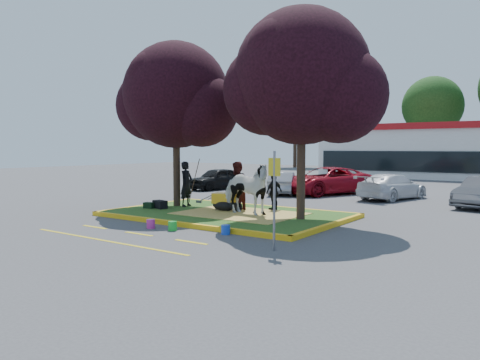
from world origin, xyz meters
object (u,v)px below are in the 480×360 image
Objects in this scene: sign_post at (274,190)px; bucket_pink at (151,224)px; car_black at (217,179)px; cow at (245,189)px; wheelbarrow at (227,199)px; car_silver at (282,183)px; calf at (224,205)px; bucket_green at (173,226)px; bucket_blue at (226,230)px; handler at (186,184)px.

sign_post is 8.64× the size of bucket_pink.
car_black is (-11.34, 12.16, -0.84)m from sign_post.
car_black is (-7.91, 8.44, -0.40)m from cow.
car_silver reaches higher than wheelbarrow.
wheelbarrow is 0.46× the size of car_black.
cow reaches higher than car_black.
calf is 0.26× the size of car_black.
cow is 2.18× the size of calf.
car_silver is (4.55, -0.08, -0.05)m from car_black.
wheelbarrow is (-1.14, 0.45, -0.45)m from cow.
car_silver is (-2.91, 11.52, 0.45)m from bucket_green.
sign_post is 4.92m from bucket_pink.
bucket_pink is at bearing 161.18° from cow.
bucket_pink is at bearing -103.28° from wheelbarrow.
calf is at bearing -41.23° from car_black.
bucket_green is at bearing -165.07° from bucket_blue.
wheelbarrow reaches higher than bucket_pink.
bucket_pink is at bearing -51.39° from car_black.
car_silver is at bearing 24.58° from cow.
sign_post is at bearing -134.59° from cow.
bucket_blue is at bearing -43.26° from calf.
bucket_blue is 0.07× the size of car_black.
wheelbarrow is 6.20× the size of bucket_pink.
car_black is at bearing 122.73° from bucket_green.
cow is 5.07m from sign_post.
car_silver is at bearing 104.17° from bucket_green.
bucket_pink is at bearing 75.50° from car_silver.
handler is 4.76m from bucket_green.
bucket_blue is 14.42m from car_black.
handler is 0.47× the size of car_black.
wheelbarrow is (0.05, 0.10, 0.24)m from calf.
bucket_green is (0.69, -3.61, -0.46)m from wheelbarrow.
wheelbarrow is 0.72× the size of sign_post.
cow reaches higher than car_silver.
bucket_blue is (1.66, 0.44, -0.00)m from bucket_green.
bucket_green is 1.02× the size of bucket_blue.
car_silver is at bearing 112.41° from bucket_blue.
cow is 3.61m from bucket_pink.
cow reaches higher than bucket_blue.
sign_post is (4.62, -4.07, 1.12)m from calf.
sign_post reaches higher than car_black.
bucket_pink reaches higher than bucket_blue.
car_silver is (-2.22, 7.91, -0.01)m from wheelbarrow.
sign_post is at bearing -53.49° from wheelbarrow.
car_black reaches higher than calf.
sign_post is 0.64× the size of car_black.
calf is 0.56× the size of wheelbarrow.
wheelbarrow is at bearing 126.58° from bucket_blue.
bucket_pink is 0.08× the size of car_silver.
bucket_pink is at bearing -160.72° from handler.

